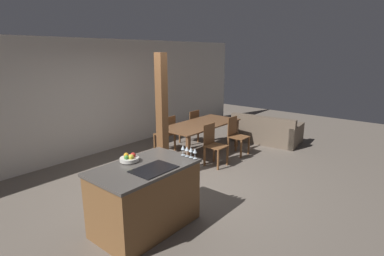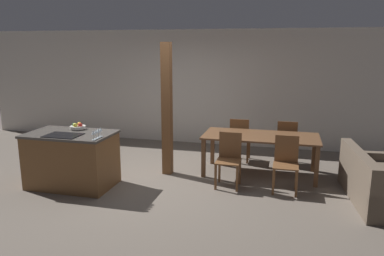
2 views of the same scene
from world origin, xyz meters
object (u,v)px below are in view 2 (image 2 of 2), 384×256
(dining_chair_far_right, at_px, (287,142))
(timber_post, at_px, (167,110))
(wine_glass_end, at_px, (101,130))
(wine_glass_middle, at_px, (96,132))
(couch, at_px, (381,185))
(wine_glass_near, at_px, (93,133))
(dining_chair_near_right, at_px, (286,163))
(fruit_bowl, at_px, (78,127))
(dining_chair_far_left, at_px, (240,139))
(dining_chair_near_left, at_px, (229,158))
(wine_glass_far, at_px, (98,131))
(dining_table, at_px, (261,140))
(kitchen_island, at_px, (72,159))

(dining_chair_far_right, relative_size, timber_post, 0.38)
(wine_glass_end, xyz_separation_m, dining_chair_far_right, (2.84, 2.21, -0.56))
(wine_glass_middle, relative_size, couch, 0.08)
(wine_glass_near, distance_m, dining_chair_near_right, 3.08)
(wine_glass_near, height_order, dining_chair_far_right, wine_glass_near)
(fruit_bowl, bearing_deg, timber_post, 28.12)
(dining_chair_near_right, height_order, dining_chair_far_left, same)
(fruit_bowl, bearing_deg, dining_chair_near_left, 8.82)
(dining_chair_near_left, height_order, couch, dining_chair_near_left)
(wine_glass_far, height_order, dining_table, wine_glass_far)
(wine_glass_near, bearing_deg, dining_chair_far_left, 51.89)
(dining_table, relative_size, couch, 1.14)
(wine_glass_middle, distance_m, dining_chair_far_right, 3.74)
(wine_glass_near, relative_size, dining_chair_near_left, 0.17)
(wine_glass_end, relative_size, dining_chair_far_left, 0.17)
(wine_glass_far, distance_m, wine_glass_end, 0.08)
(fruit_bowl, relative_size, timber_post, 0.11)
(dining_chair_near_right, bearing_deg, wine_glass_far, -162.69)
(dining_chair_far_left, height_order, couch, dining_chair_far_left)
(wine_glass_middle, bearing_deg, wine_glass_near, -90.00)
(dining_chair_near_left, relative_size, timber_post, 0.38)
(wine_glass_far, height_order, timber_post, timber_post)
(wine_glass_near, relative_size, wine_glass_middle, 1.00)
(wine_glass_end, bearing_deg, wine_glass_near, -90.00)
(wine_glass_far, relative_size, dining_chair_near_right, 0.17)
(dining_table, xyz_separation_m, dining_chair_near_right, (0.46, -0.70, -0.18))
(wine_glass_middle, distance_m, wine_glass_end, 0.15)
(dining_chair_near_right, relative_size, couch, 0.49)
(fruit_bowl, relative_size, dining_chair_far_left, 0.29)
(fruit_bowl, xyz_separation_m, dining_table, (3.03, 1.10, -0.32))
(wine_glass_middle, height_order, dining_chair_near_left, wine_glass_middle)
(dining_chair_far_right, bearing_deg, dining_chair_near_left, 56.47)
(wine_glass_far, bearing_deg, couch, 10.47)
(wine_glass_end, xyz_separation_m, timber_post, (0.72, 1.15, 0.16))
(couch, bearing_deg, wine_glass_far, 94.99)
(kitchen_island, relative_size, dining_table, 0.69)
(wine_glass_near, xyz_separation_m, timber_post, (0.72, 1.37, 0.16))
(fruit_bowl, distance_m, wine_glass_near, 0.92)
(wine_glass_end, height_order, couch, wine_glass_end)
(wine_glass_middle, relative_size, timber_post, 0.06)
(wine_glass_near, bearing_deg, wine_glass_far, 90.00)
(dining_chair_near_left, bearing_deg, timber_post, 164.29)
(dining_chair_near_left, relative_size, couch, 0.49)
(dining_chair_near_left, distance_m, couch, 2.35)
(dining_chair_far_right, bearing_deg, wine_glass_far, 38.84)
(wine_glass_middle, distance_m, wine_glass_far, 0.08)
(couch, bearing_deg, timber_post, 77.47)
(kitchen_island, bearing_deg, wine_glass_middle, -24.49)
(dining_table, relative_size, dining_chair_near_left, 2.30)
(fruit_bowl, bearing_deg, wine_glass_middle, -40.70)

